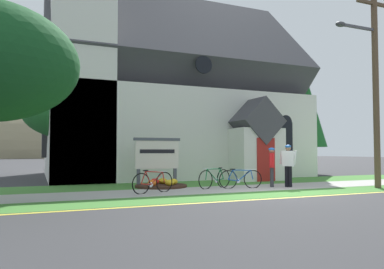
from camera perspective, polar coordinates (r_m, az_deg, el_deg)
ground at (r=17.00m, az=4.59°, el=-7.49°), size 140.00×140.00×0.00m
sidewalk_slab at (r=14.85m, az=8.47°, el=-8.17°), size 32.00×2.34×0.01m
grass_verge at (r=13.15m, az=13.15°, el=-8.87°), size 32.00×1.76×0.01m
church_lawn at (r=17.15m, az=3.85°, el=-7.44°), size 24.00×2.93×0.01m
curb_paint_stripe at (r=12.34m, az=15.99°, el=-9.26°), size 28.00×0.16×0.01m
church_building at (r=22.92m, az=-4.06°, el=5.29°), size 14.82×11.94×13.31m
church_sign at (r=15.60m, az=-5.39°, el=-3.13°), size 2.00×0.21×2.02m
flower_bed at (r=15.12m, az=-4.73°, el=-7.75°), size 2.10×2.10×0.34m
bicycle_black at (r=14.72m, az=7.46°, el=-6.77°), size 1.71×0.42×0.80m
bicycle_red at (r=13.05m, az=-6.04°, el=-7.30°), size 1.65×0.64×0.84m
bicycle_green at (r=14.66m, az=3.54°, el=-6.77°), size 1.66×0.63×0.83m
cyclist_in_blue_jersey at (r=15.54m, az=14.60°, el=-4.13°), size 0.47×0.68×1.72m
cyclist_in_red_jersey at (r=15.45m, az=12.18°, el=-4.48°), size 0.47×0.53×1.60m
utility_pole at (r=16.84m, az=26.16°, el=9.33°), size 3.12×0.28×8.77m
roadside_conifer at (r=25.24m, az=16.62°, el=4.45°), size 3.01×3.01×7.30m
yard_deciduous_tree at (r=19.60m, az=-17.96°, el=3.23°), size 4.80×4.80×4.76m
distant_hill at (r=96.56m, az=-26.38°, el=-3.17°), size 92.88×39.74×26.84m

